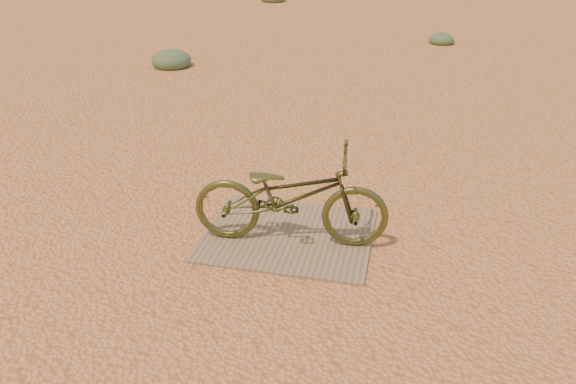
# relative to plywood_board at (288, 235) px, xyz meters

# --- Properties ---
(ground) EXTENTS (120.00, 120.00, 0.00)m
(ground) POSITION_rel_plywood_board_xyz_m (0.36, -0.54, -0.01)
(ground) COLOR #DF8D5C
(ground) RESTS_ON ground
(plywood_board) EXTENTS (1.37, 1.13, 0.02)m
(plywood_board) POSITION_rel_plywood_board_xyz_m (0.00, 0.00, 0.00)
(plywood_board) COLOR #837056
(plywood_board) RESTS_ON ground
(bicycle) EXTENTS (1.58, 0.70, 0.80)m
(bicycle) POSITION_rel_plywood_board_xyz_m (0.04, -0.10, 0.41)
(bicycle) COLOR #424820
(bicycle) RESTS_ON plywood_board
(kale_a) EXTENTS (0.68, 0.68, 0.37)m
(kale_a) POSITION_rel_plywood_board_xyz_m (-3.17, 4.98, -0.01)
(kale_a) COLOR #4E6847
(kale_a) RESTS_ON ground
(kale_b) EXTENTS (0.50, 0.50, 0.27)m
(kale_b) POSITION_rel_plywood_board_xyz_m (1.36, 7.86, -0.01)
(kale_b) COLOR #4E6847
(kale_b) RESTS_ON ground
(kale_c) EXTENTS (0.71, 0.71, 0.39)m
(kale_c) POSITION_rel_plywood_board_xyz_m (-3.29, 12.58, -0.01)
(kale_c) COLOR #4E6847
(kale_c) RESTS_ON ground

